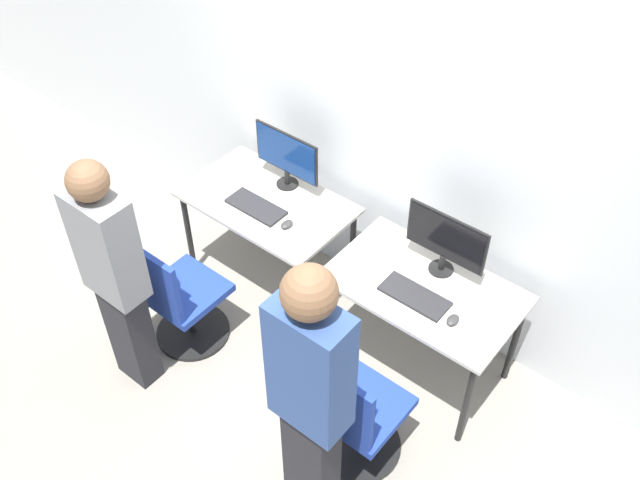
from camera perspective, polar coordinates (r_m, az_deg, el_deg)
The scene contains 14 objects.
ground_plane at distance 4.67m, azimuth -1.03°, elevation -8.74°, with size 20.00×20.00×0.00m, color gray.
wall_back at distance 4.18m, azimuth 5.73°, elevation 10.06°, with size 12.00×0.05×2.80m.
desk_left at distance 4.65m, azimuth -4.25°, elevation 2.39°, with size 1.09×0.66×0.73m.
monitor_left at distance 4.57m, azimuth -2.70°, elevation 6.72°, with size 0.50×0.15×0.40m.
keyboard_left at distance 4.53m, azimuth -5.14°, elevation 2.66°, with size 0.40×0.17×0.02m.
mouse_left at distance 4.39m, azimuth -2.67°, elevation 1.26°, with size 0.06×0.09×0.03m.
office_chair_left at distance 4.54m, azimuth -11.10°, elevation -4.90°, with size 0.48×0.48×0.87m.
person_left at distance 4.04m, azimuth -16.18°, elevation -2.51°, with size 0.36×0.21×1.64m.
desk_right at distance 4.14m, azimuth 8.27°, elevation -4.49°, with size 1.09×0.66×0.73m.
monitor_right at distance 4.02m, azimuth 10.03°, elevation -0.04°, with size 0.50×0.15×0.40m.
keyboard_right at distance 4.00m, azimuth 7.58°, elevation -4.46°, with size 0.40×0.17×0.02m.
mouse_right at distance 3.91m, azimuth 10.58°, elevation -6.31°, with size 0.06×0.09×0.03m.
office_chair_right at distance 3.95m, azimuth 2.86°, elevation -14.09°, with size 0.48×0.48×0.87m.
person_right at distance 3.26m, azimuth -0.75°, elevation -12.30°, with size 0.36×0.23×1.78m.
Camera 1 is at (1.86, -2.18, 3.68)m, focal length 40.00 mm.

